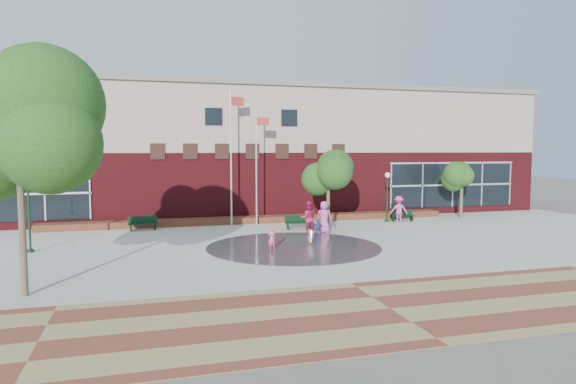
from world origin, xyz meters
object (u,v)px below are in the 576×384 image
object	(u,v)px
flagpole_left	(232,150)
bench_left	(143,226)
flagpole_right	(257,162)
trash_can	(396,212)
tree_big_left	(17,116)
child_splash	(272,238)

from	to	relation	value
flagpole_left	bench_left	world-z (taller)	flagpole_left
flagpole_right	trash_can	size ratio (longest dim) A/B	6.51
flagpole_right	tree_big_left	world-z (taller)	tree_big_left
flagpole_left	trash_can	world-z (taller)	flagpole_left
trash_can	child_splash	distance (m)	13.01
bench_left	child_splash	xyz separation A→B (m)	(5.80, -7.68, 0.28)
bench_left	trash_can	size ratio (longest dim) A/B	1.56
flagpole_right	bench_left	xyz separation A→B (m)	(-6.86, -0.29, -3.69)
child_splash	flagpole_right	bearing A→B (deg)	-110.79
flagpole_right	bench_left	world-z (taller)	flagpole_right
flagpole_left	tree_big_left	size ratio (longest dim) A/B	1.04
trash_can	tree_big_left	bearing A→B (deg)	-147.07
bench_left	flagpole_right	bearing A→B (deg)	-5.46
bench_left	trash_can	bearing A→B (deg)	-7.82
flagpole_left	bench_left	bearing A→B (deg)	170.48
flagpole_left	child_splash	bearing A→B (deg)	-103.67
flagpole_left	bench_left	xyz separation A→B (m)	(-5.35, -0.68, -4.41)
tree_big_left	child_splash	size ratio (longest dim) A/B	7.33
trash_can	tree_big_left	world-z (taller)	tree_big_left
bench_left	tree_big_left	bearing A→B (deg)	-113.88
tree_big_left	trash_can	bearing A→B (deg)	32.93
flagpole_right	bench_left	bearing A→B (deg)	-175.35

